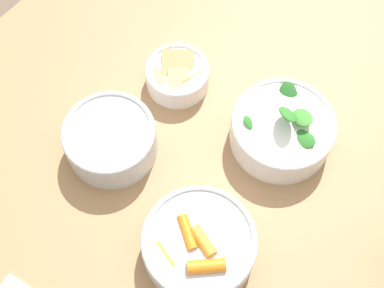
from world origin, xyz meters
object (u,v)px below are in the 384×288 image
Objects in this scene: bowl_greens at (282,129)px; bowl_cookies at (177,74)px; bowl_carrots at (199,245)px; bowl_beans_hotdog at (111,140)px.

bowl_greens is 1.51× the size of bowl_cookies.
bowl_carrots is 0.23m from bowl_beans_hotdog.
bowl_greens is 0.29m from bowl_beans_hotdog.
bowl_beans_hotdog is at bearing -12.76° from bowl_carrots.
bowl_cookies is at bearing -45.27° from bowl_carrots.
bowl_carrots reaches higher than bowl_beans_hotdog.
bowl_beans_hotdog is (0.23, -0.05, -0.00)m from bowl_carrots.
bowl_carrots is 1.52× the size of bowl_cookies.
bowl_greens is at bearing -175.07° from bowl_cookies.
bowl_beans_hotdog is 1.34× the size of bowl_cookies.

